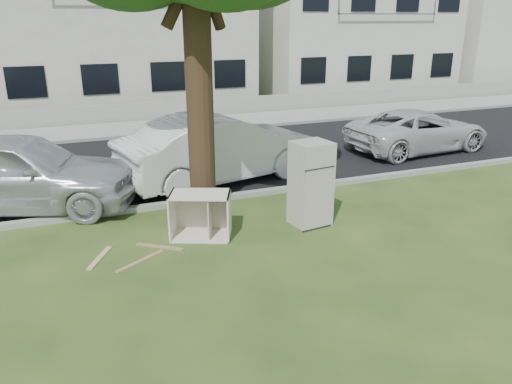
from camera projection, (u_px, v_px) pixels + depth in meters
name	position (u px, v px, depth m)	size (l,w,h in m)	color
ground	(251.00, 244.00, 9.21)	(120.00, 120.00, 0.00)	#294518
road	(178.00, 161.00, 14.48)	(120.00, 7.00, 0.01)	black
kerb_near	(213.00, 201.00, 11.36)	(120.00, 0.18, 0.12)	gray
kerb_far	(155.00, 136.00, 17.60)	(120.00, 0.18, 0.12)	gray
sidewalk	(148.00, 128.00, 18.88)	(120.00, 2.80, 0.01)	gray
low_wall	(141.00, 112.00, 20.17)	(120.00, 0.15, 0.70)	gray
townhouse_center	(118.00, 22.00, 23.35)	(11.22, 8.16, 7.44)	silver
townhouse_right	(341.00, 27.00, 27.57)	(10.20, 8.16, 6.84)	silver
fridge	(311.00, 184.00, 9.87)	(0.70, 0.65, 1.70)	#B3B2A2
cabinet	(201.00, 215.00, 9.43)	(1.12, 0.69, 0.87)	beige
plank_a	(140.00, 261.00, 8.57)	(1.02, 0.08, 0.02)	#A67F50
plank_b	(160.00, 247.00, 9.09)	(0.92, 0.09, 0.02)	#997B50
plank_c	(100.00, 258.00, 8.67)	(0.88, 0.10, 0.02)	tan
car_center	(220.00, 148.00, 12.53)	(1.80, 5.17, 1.70)	silver
car_right	(418.00, 130.00, 15.48)	(2.13, 4.61, 1.28)	silver
car_left	(17.00, 172.00, 10.62)	(2.01, 5.01, 1.71)	#B5B8BC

